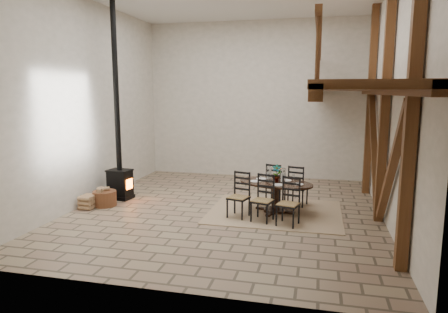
% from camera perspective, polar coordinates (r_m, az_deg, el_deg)
% --- Properties ---
extents(ground, '(8.00, 8.00, 0.00)m').
position_cam_1_polar(ground, '(9.53, 0.36, -7.64)').
color(ground, '#988365').
rests_on(ground, ground).
extents(room_shell, '(7.02, 8.02, 5.01)m').
position_cam_1_polar(room_shell, '(8.93, 7.97, 10.75)').
color(room_shell, silver).
rests_on(room_shell, ground).
extents(rug, '(3.00, 2.50, 0.02)m').
position_cam_1_polar(rug, '(9.43, 7.30, -7.83)').
color(rug, tan).
rests_on(rug, ground).
extents(dining_table, '(1.98, 2.20, 1.12)m').
position_cam_1_polar(dining_table, '(9.23, 7.12, -5.70)').
color(dining_table, black).
rests_on(dining_table, ground).
extents(wood_stove, '(0.65, 0.53, 5.00)m').
position_cam_1_polar(wood_stove, '(10.63, -14.78, 0.15)').
color(wood_stove, black).
rests_on(wood_stove, ground).
extents(log_basket, '(0.57, 0.57, 0.47)m').
position_cam_1_polar(log_basket, '(10.24, -16.68, -5.66)').
color(log_basket, brown).
rests_on(log_basket, ground).
extents(log_stack, '(0.32, 0.44, 0.33)m').
position_cam_1_polar(log_stack, '(10.14, -18.82, -6.15)').
color(log_stack, '#A1825A').
rests_on(log_stack, ground).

